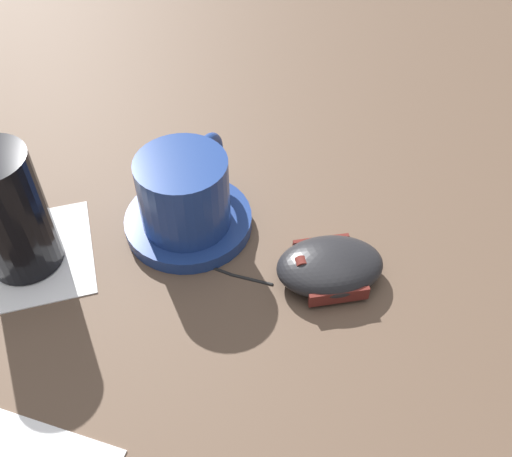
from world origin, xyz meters
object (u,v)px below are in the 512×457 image
(saucer, at_px, (189,221))
(coffee_cup, at_px, (185,191))
(computer_mouse, at_px, (330,266))
(drinking_glass, at_px, (8,213))

(saucer, distance_m, coffee_cup, 0.04)
(computer_mouse, bearing_deg, coffee_cup, -55.28)
(coffee_cup, distance_m, computer_mouse, 0.15)
(coffee_cup, distance_m, drinking_glass, 0.15)
(saucer, bearing_deg, computer_mouse, 123.64)
(saucer, relative_size, drinking_glass, 1.03)
(computer_mouse, distance_m, drinking_glass, 0.28)
(saucer, bearing_deg, drinking_glass, -13.79)
(saucer, distance_m, computer_mouse, 0.14)
(coffee_cup, xyz_separation_m, drinking_glass, (0.15, -0.04, 0.01))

